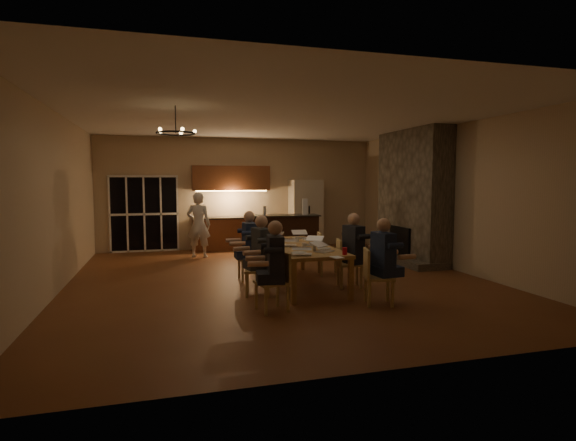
{
  "coord_description": "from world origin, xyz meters",
  "views": [
    {
      "loc": [
        -2.19,
        -8.56,
        1.96
      ],
      "look_at": [
        0.28,
        0.3,
        1.15
      ],
      "focal_mm": 28.0,
      "sensor_mm": 36.0,
      "label": 1
    }
  ],
  "objects_px": {
    "chair_right_mid": "(350,263)",
    "plate_left": "(299,253)",
    "standing_person": "(199,225)",
    "redcup_mid": "(271,241)",
    "mug_front": "(304,246)",
    "redcup_near": "(345,251)",
    "can_silver": "(315,248)",
    "chair_left_mid": "(257,270)",
    "person_right_near": "(383,261)",
    "person_left_mid": "(262,255)",
    "chair_left_near": "(272,282)",
    "chandelier": "(176,133)",
    "bar_bottle": "(265,211)",
    "plate_near": "(324,249)",
    "laptop_c": "(288,240)",
    "refrigerator": "(306,214)",
    "chair_left_far": "(250,258)",
    "dining_table": "(299,265)",
    "laptop_e": "(275,233)",
    "mug_back": "(273,238)",
    "mug_mid": "(297,239)",
    "laptop_a": "(302,248)",
    "bar_island": "(284,235)",
    "person_left_far": "(249,246)",
    "plate_far": "(309,239)",
    "chair_right_near": "(379,277)",
    "chair_right_far": "(329,254)",
    "person_left_near": "(275,266)",
    "person_right_mid": "(353,251)",
    "can_cola": "(275,234)",
    "laptop_b": "(324,245)",
    "bar_blender": "(305,207)",
    "laptop_d": "(314,240)",
    "laptop_f": "(300,233)"
  },
  "relations": [
    {
      "from": "refrigerator",
      "to": "plate_left",
      "type": "relative_size",
      "value": 7.66
    },
    {
      "from": "laptop_c",
      "to": "plate_near",
      "type": "xyz_separation_m",
      "value": [
        0.51,
        -0.59,
        -0.1
      ]
    },
    {
      "from": "person_left_far",
      "to": "redcup_mid",
      "type": "bearing_deg",
      "value": 57.62
    },
    {
      "from": "person_left_far",
      "to": "laptop_b",
      "type": "distance_m",
      "value": 1.79
    },
    {
      "from": "redcup_near",
      "to": "standing_person",
      "type": "bearing_deg",
      "value": 112.35
    },
    {
      "from": "person_right_mid",
      "to": "mug_front",
      "type": "distance_m",
      "value": 0.93
    },
    {
      "from": "person_right_near",
      "to": "bar_bottle",
      "type": "xyz_separation_m",
      "value": [
        -0.82,
        4.96,
        0.51
      ]
    },
    {
      "from": "chair_right_near",
      "to": "mug_front",
      "type": "distance_m",
      "value": 1.59
    },
    {
      "from": "person_left_far",
      "to": "mug_mid",
      "type": "bearing_deg",
      "value": 85.26
    },
    {
      "from": "person_left_far",
      "to": "plate_near",
      "type": "height_order",
      "value": "person_left_far"
    },
    {
      "from": "bar_bottle",
      "to": "person_right_near",
      "type": "bearing_deg",
      "value": -80.66
    },
    {
      "from": "chair_right_mid",
      "to": "mug_front",
      "type": "xyz_separation_m",
      "value": [
        -0.86,
        0.09,
        0.36
      ]
    },
    {
      "from": "redcup_near",
      "to": "can_silver",
      "type": "xyz_separation_m",
      "value": [
        -0.35,
        0.51,
        0.0
      ]
    },
    {
      "from": "person_left_near",
      "to": "plate_near",
      "type": "xyz_separation_m",
      "value": [
        1.16,
        1.05,
        0.07
      ]
    },
    {
      "from": "standing_person",
      "to": "mug_back",
      "type": "xyz_separation_m",
      "value": [
        1.29,
        -2.78,
        -0.04
      ]
    },
    {
      "from": "chair_right_far",
      "to": "mug_front",
      "type": "xyz_separation_m",
      "value": [
        -0.88,
        -1.05,
        0.36
      ]
    },
    {
      "from": "standing_person",
      "to": "mug_mid",
      "type": "relative_size",
      "value": 16.89
    },
    {
      "from": "person_left_mid",
      "to": "dining_table",
      "type": "bearing_deg",
      "value": 109.97
    },
    {
      "from": "plate_left",
      "to": "bar_blender",
      "type": "distance_m",
      "value": 4.4
    },
    {
      "from": "laptop_d",
      "to": "laptop_f",
      "type": "relative_size",
      "value": 1.0
    },
    {
      "from": "laptop_e",
      "to": "can_silver",
      "type": "height_order",
      "value": "laptop_e"
    },
    {
      "from": "mug_front",
      "to": "mug_back",
      "type": "relative_size",
      "value": 1.0
    },
    {
      "from": "chair_left_near",
      "to": "chandelier",
      "type": "relative_size",
      "value": 1.38
    },
    {
      "from": "plate_near",
      "to": "laptop_c",
      "type": "bearing_deg",
      "value": 130.86
    },
    {
      "from": "bar_bottle",
      "to": "can_silver",
      "type": "bearing_deg",
      "value": -90.33
    },
    {
      "from": "chair_left_mid",
      "to": "plate_left",
      "type": "bearing_deg",
      "value": 76.69
    },
    {
      "from": "bar_blender",
      "to": "chair_left_mid",
      "type": "bearing_deg",
      "value": -106.24
    },
    {
      "from": "can_cola",
      "to": "plate_left",
      "type": "distance_m",
      "value": 2.3
    },
    {
      "from": "chair_left_mid",
      "to": "plate_far",
      "type": "xyz_separation_m",
      "value": [
        1.36,
        1.3,
        0.31
      ]
    },
    {
      "from": "bar_island",
      "to": "person_left_far",
      "type": "height_order",
      "value": "person_left_far"
    },
    {
      "from": "chair_right_mid",
      "to": "mug_back",
      "type": "relative_size",
      "value": 8.9
    },
    {
      "from": "chair_left_near",
      "to": "person_right_near",
      "type": "bearing_deg",
      "value": 75.75
    },
    {
      "from": "chair_left_mid",
      "to": "laptop_f",
      "type": "relative_size",
      "value": 2.78
    },
    {
      "from": "can_cola",
      "to": "mug_back",
      "type": "bearing_deg",
      "value": -107.6
    },
    {
      "from": "mug_front",
      "to": "laptop_e",
      "type": "bearing_deg",
      "value": 95.86
    },
    {
      "from": "chair_right_near",
      "to": "plate_left",
      "type": "height_order",
      "value": "chair_right_near"
    },
    {
      "from": "chair_right_near",
      "to": "person_right_mid",
      "type": "bearing_deg",
      "value": 13.03
    },
    {
      "from": "person_right_near",
      "to": "chandelier",
      "type": "xyz_separation_m",
      "value": [
        -3.13,
        1.32,
        2.06
      ]
    },
    {
      "from": "refrigerator",
      "to": "chair_left_far",
      "type": "bearing_deg",
      "value": -121.42
    },
    {
      "from": "person_right_near",
      "to": "person_left_mid",
      "type": "xyz_separation_m",
      "value": [
        -1.73,
        1.15,
        0.0
      ]
    },
    {
      "from": "standing_person",
      "to": "redcup_mid",
      "type": "bearing_deg",
      "value": 127.37
    },
    {
      "from": "person_left_near",
      "to": "chandelier",
      "type": "distance_m",
      "value": 2.79
    },
    {
      "from": "person_left_far",
      "to": "plate_left",
      "type": "relative_size",
      "value": 5.29
    },
    {
      "from": "redcup_near",
      "to": "plate_near",
      "type": "height_order",
      "value": "redcup_near"
    },
    {
      "from": "chair_right_mid",
      "to": "plate_left",
      "type": "distance_m",
      "value": 1.23
    },
    {
      "from": "chair_right_near",
      "to": "laptop_c",
      "type": "distance_m",
      "value": 2.02
    },
    {
      "from": "chair_right_far",
      "to": "laptop_a",
      "type": "relative_size",
      "value": 2.78
    },
    {
      "from": "laptop_a",
      "to": "mug_mid",
      "type": "xyz_separation_m",
      "value": [
        0.39,
        1.57,
        -0.06
      ]
    },
    {
      "from": "chair_right_mid",
      "to": "chandelier",
      "type": "height_order",
      "value": "chandelier"
    },
    {
      "from": "laptop_c",
      "to": "redcup_near",
      "type": "height_order",
      "value": "laptop_c"
    }
  ]
}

